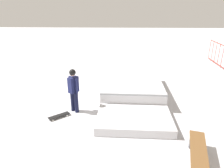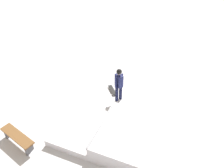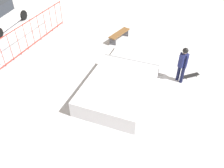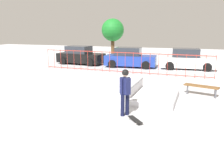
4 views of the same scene
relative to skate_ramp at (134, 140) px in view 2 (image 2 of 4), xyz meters
The scene contains 5 objects.
ground_plane 1.58m from the skate_ramp, 138.15° to the right, with size 60.00×60.00×0.00m, color silver.
skate_ramp is the anchor object (origin of this frame).
skater 2.80m from the skate_ramp, 58.50° to the right, with size 0.44×0.40×1.73m.
skateboard 3.42m from the skate_ramp, 55.63° to the right, with size 0.67×0.74×0.09m.
park_bench 4.40m from the skate_ramp, 19.37° to the left, with size 1.65×0.83×0.48m.
Camera 2 is at (0.09, 6.31, 6.89)m, focal length 35.10 mm.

